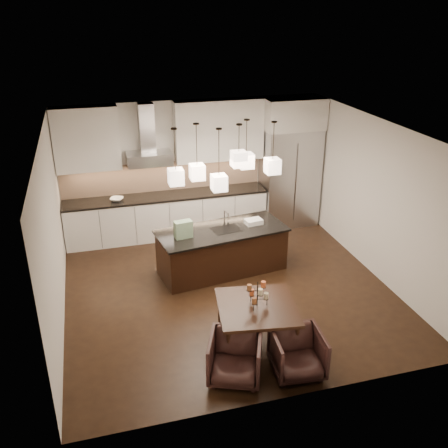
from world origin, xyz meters
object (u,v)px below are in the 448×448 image
object	(u,v)px
island_body	(222,251)
armchair_left	(235,358)
dining_table	(256,325)
refrigerator	(289,177)
armchair_right	(298,353)

from	to	relation	value
island_body	armchair_left	bearing A→B (deg)	-110.11
dining_table	armchair_left	distance (m)	0.78
armchair_left	refrigerator	bearing A→B (deg)	82.16
armchair_left	island_body	bearing A→B (deg)	99.96
refrigerator	armchair_left	world-z (taller)	refrigerator
island_body	armchair_right	bearing A→B (deg)	-93.69
armchair_left	armchair_right	distance (m)	0.85
refrigerator	dining_table	xyz separation A→B (m)	(-2.12, -3.99, -0.74)
island_body	armchair_left	distance (m)	2.91
dining_table	armchair_left	size ratio (longest dim) A/B	1.57
armchair_left	armchair_right	world-z (taller)	armchair_left
armchair_left	armchair_right	size ratio (longest dim) A/B	1.03
refrigerator	armchair_right	xyz separation A→B (m)	(-1.78, -4.71, -0.76)
refrigerator	armchair_right	bearing A→B (deg)	-110.73
refrigerator	island_body	size ratio (longest dim) A/B	0.95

